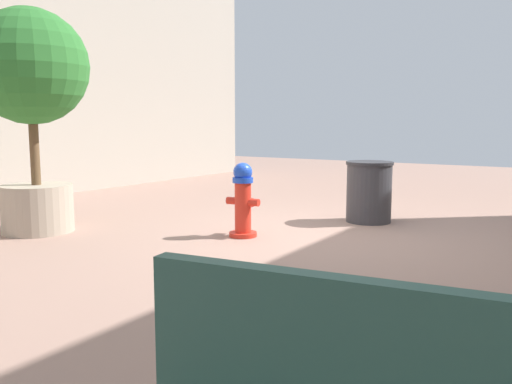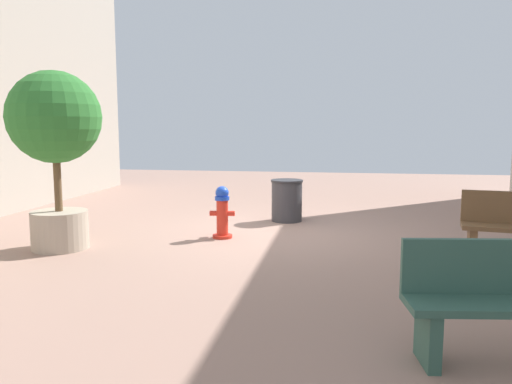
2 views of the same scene
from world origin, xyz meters
TOP-DOWN VIEW (x-y plane):
  - ground_plane at (0.00, 0.00)m, footprint 23.40×23.40m
  - fire_hydrant at (0.81, 0.47)m, footprint 0.42×0.39m
  - planter_tree at (3.04, 1.60)m, footprint 1.35×1.35m
  - trash_bin at (-0.08, -1.19)m, footprint 0.62×0.62m

SIDE VIEW (x-z plane):
  - ground_plane at x=0.00m, z-range 0.00..0.00m
  - trash_bin at x=-0.08m, z-range 0.00..0.81m
  - fire_hydrant at x=0.81m, z-range 0.00..0.86m
  - planter_tree at x=3.04m, z-range 0.41..3.05m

